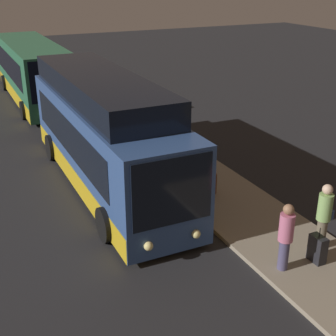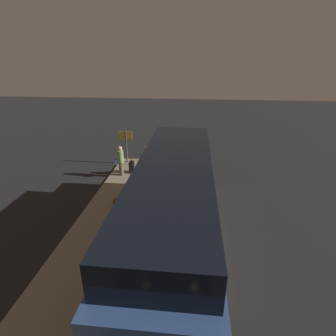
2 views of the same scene
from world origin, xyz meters
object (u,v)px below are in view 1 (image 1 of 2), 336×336
object	(u,v)px
bus_second	(33,72)
trash_bin	(210,183)
passenger_boarding	(324,214)
suitcase	(317,249)
passenger_waiting	(286,234)
bus_lead	(105,137)

from	to	relation	value
bus_second	trash_bin	size ratio (longest dim) A/B	16.32
passenger_boarding	suitcase	world-z (taller)	passenger_boarding
passenger_waiting	trash_bin	size ratio (longest dim) A/B	2.72
bus_second	passenger_waiting	size ratio (longest dim) A/B	6.00
passenger_waiting	suitcase	bearing A→B (deg)	-108.25
bus_lead	passenger_boarding	xyz separation A→B (m)	(6.50, 3.72, -0.58)
suitcase	trash_bin	size ratio (longest dim) A/B	1.46
passenger_waiting	bus_lead	bearing A→B (deg)	5.98
passenger_boarding	passenger_waiting	xyz separation A→B (m)	(0.36, -1.52, -0.03)
passenger_boarding	passenger_waiting	bearing A→B (deg)	-100.66
bus_lead	trash_bin	world-z (taller)	bus_lead
passenger_boarding	trash_bin	distance (m)	4.27
bus_lead	passenger_waiting	world-z (taller)	bus_lead
passenger_boarding	trash_bin	world-z (taller)	passenger_boarding
suitcase	passenger_waiting	bearing A→B (deg)	-96.38
passenger_boarding	passenger_waiting	size ratio (longest dim) A/B	1.03
bus_second	passenger_waiting	distance (m)	19.63
suitcase	bus_lead	bearing A→B (deg)	-155.46
trash_bin	passenger_boarding	bearing A→B (deg)	13.31
bus_second	passenger_boarding	xyz separation A→B (m)	(19.14, 3.72, -0.47)
passenger_waiting	suitcase	xyz separation A→B (m)	(0.11, 0.97, -0.61)
bus_second	passenger_waiting	bearing A→B (deg)	6.46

